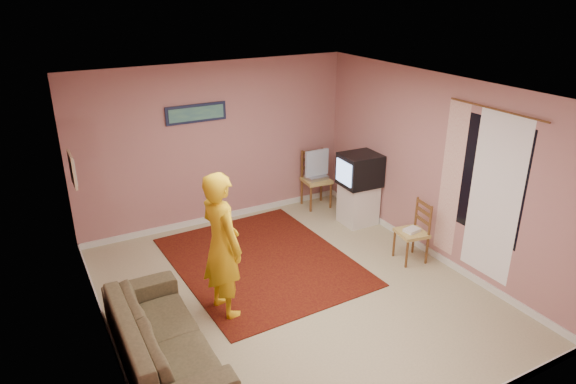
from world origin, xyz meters
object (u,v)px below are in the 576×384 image
sofa (163,337)px  chair_b (412,226)px  tv_cabinet (358,204)px  person (222,245)px  crt_tv (360,170)px  chair_a (317,174)px

sofa → chair_b: bearing=-83.3°
tv_cabinet → person: (-2.85, -1.24, 0.56)m
crt_tv → person: person is taller
sofa → person: (0.90, 0.54, 0.58)m
sofa → person: size_ratio=1.20×
crt_tv → chair_a: size_ratio=1.16×
chair_b → person: 2.81m
chair_b → person: bearing=-83.5°
chair_a → tv_cabinet: bearing=-69.8°
chair_a → person: size_ratio=0.30×
crt_tv → chair_a: bearing=107.4°
chair_a → chair_b: (0.17, -2.27, -0.07)m
crt_tv → sofa: bearing=-152.0°
chair_b → crt_tv: bearing=-173.8°
tv_cabinet → sofa: size_ratio=0.31×
crt_tv → chair_b: 1.42m
tv_cabinet → crt_tv: (-0.01, 0.00, 0.59)m
chair_a → chair_b: chair_a is taller
tv_cabinet → sofa: tv_cabinet is taller
sofa → person: person is taller
crt_tv → person: (-2.85, -1.24, -0.03)m
crt_tv → chair_a: 0.99m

